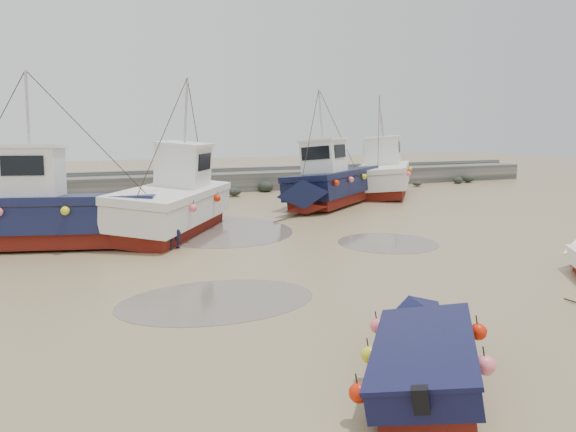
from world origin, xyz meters
name	(u,v)px	position (x,y,z in m)	size (l,w,h in m)	color
ground	(270,285)	(0.00, 0.00, 0.00)	(120.00, 120.00, 0.00)	#8F7A53
seawall	(143,185)	(0.05, 21.99, 0.63)	(60.00, 4.92, 1.50)	slate
puddle_a	(217,300)	(-1.73, -0.79, 0.00)	(5.04, 5.04, 0.01)	#5F574D
puddle_b	(388,243)	(6.08, 3.44, 0.00)	(3.72, 3.72, 0.01)	#5F574D
puddle_d	(215,230)	(0.90, 8.53, 0.00)	(6.29, 6.29, 0.01)	#5F574D
dinghy_1	(430,349)	(0.41, -6.49, 0.55)	(4.25, 5.15, 1.43)	maroon
cabin_boat_0	(41,210)	(-5.74, 7.67, 1.35)	(9.86, 4.50, 6.22)	maroon
cabin_boat_1	(177,199)	(-0.61, 8.90, 1.32)	(6.97, 9.50, 6.22)	maroon
cabin_boat_2	(331,182)	(8.62, 12.95, 1.32)	(9.18, 7.75, 6.22)	maroon
cabin_boat_3	(385,173)	(14.37, 16.50, 1.32)	(7.62, 9.39, 6.22)	maroon
person	(174,249)	(-1.47, 5.56, 0.00)	(0.60, 0.39, 1.65)	#191B3B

